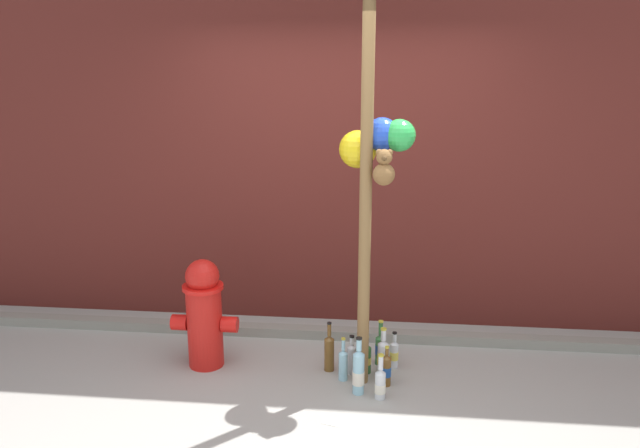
# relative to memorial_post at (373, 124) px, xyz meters

# --- Properties ---
(ground_plane) EXTENTS (14.00, 14.00, 0.00)m
(ground_plane) POSITION_rel_memorial_post_xyz_m (-0.26, -0.53, -1.81)
(ground_plane) COLOR #9E9B93
(building_wall) EXTENTS (10.00, 0.20, 3.75)m
(building_wall) POSITION_rel_memorial_post_xyz_m (-0.26, 1.11, 0.07)
(building_wall) COLOR #561E19
(building_wall) RESTS_ON ground_plane
(curb_strip) EXTENTS (8.00, 0.12, 0.08)m
(curb_strip) POSITION_rel_memorial_post_xyz_m (-0.26, 0.64, -1.77)
(curb_strip) COLOR gray
(curb_strip) RESTS_ON ground_plane
(memorial_post) EXTENTS (0.54, 0.40, 2.97)m
(memorial_post) POSITION_rel_memorial_post_xyz_m (0.00, 0.00, 0.00)
(memorial_post) COLOR olive
(memorial_post) RESTS_ON ground_plane
(fire_hydrant) EXTENTS (0.49, 0.30, 0.82)m
(fire_hydrant) POSITION_rel_memorial_post_xyz_m (-1.20, 0.08, -1.40)
(fire_hydrant) COLOR red
(fire_hydrant) RESTS_ON ground_plane
(bottle_0) EXTENTS (0.07, 0.07, 0.38)m
(bottle_0) POSITION_rel_memorial_post_xyz_m (-0.28, 0.09, -1.66)
(bottle_0) COLOR brown
(bottle_0) RESTS_ON ground_plane
(bottle_1) EXTENTS (0.08, 0.08, 0.35)m
(bottle_1) POSITION_rel_memorial_post_xyz_m (0.09, 0.22, -1.68)
(bottle_1) COLOR #337038
(bottle_1) RESTS_ON ground_plane
(bottle_2) EXTENTS (0.07, 0.07, 0.32)m
(bottle_2) POSITION_rel_memorial_post_xyz_m (0.09, -0.27, -1.70)
(bottle_2) COLOR silver
(bottle_2) RESTS_ON ground_plane
(bottle_3) EXTENTS (0.06, 0.06, 0.28)m
(bottle_3) POSITION_rel_memorial_post_xyz_m (0.19, 0.18, -1.70)
(bottle_3) COLOR silver
(bottle_3) RESTS_ON ground_plane
(bottle_4) EXTENTS (0.08, 0.08, 0.41)m
(bottle_4) POSITION_rel_memorial_post_xyz_m (-0.06, -0.21, -1.65)
(bottle_4) COLOR #93CCE0
(bottle_4) RESTS_ON ground_plane
(bottle_5) EXTENTS (0.07, 0.07, 0.30)m
(bottle_5) POSITION_rel_memorial_post_xyz_m (0.13, -0.09, -1.69)
(bottle_5) COLOR brown
(bottle_5) RESTS_ON ground_plane
(bottle_6) EXTENTS (0.08, 0.08, 0.39)m
(bottle_6) POSITION_rel_memorial_post_xyz_m (0.11, 0.01, -1.65)
(bottle_6) COLOR silver
(bottle_6) RESTS_ON ground_plane
(bottle_7) EXTENTS (0.07, 0.07, 0.29)m
(bottle_7) POSITION_rel_memorial_post_xyz_m (-0.01, 0.08, -1.70)
(bottle_7) COLOR #337038
(bottle_7) RESTS_ON ground_plane
(bottle_8) EXTENTS (0.06, 0.06, 0.32)m
(bottle_8) POSITION_rel_memorial_post_xyz_m (-0.17, -0.04, -1.68)
(bottle_8) COLOR #93CCE0
(bottle_8) RESTS_ON ground_plane
(bottle_9) EXTENTS (0.06, 0.06, 0.30)m
(bottle_9) POSITION_rel_memorial_post_xyz_m (-0.12, 0.06, -1.68)
(bottle_9) COLOR silver
(bottle_9) RESTS_ON ground_plane
(litter_1) EXTENTS (0.13, 0.08, 0.01)m
(litter_1) POSITION_rel_memorial_post_xyz_m (-0.21, -0.60, -1.81)
(litter_1) COLOR silver
(litter_1) RESTS_ON ground_plane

